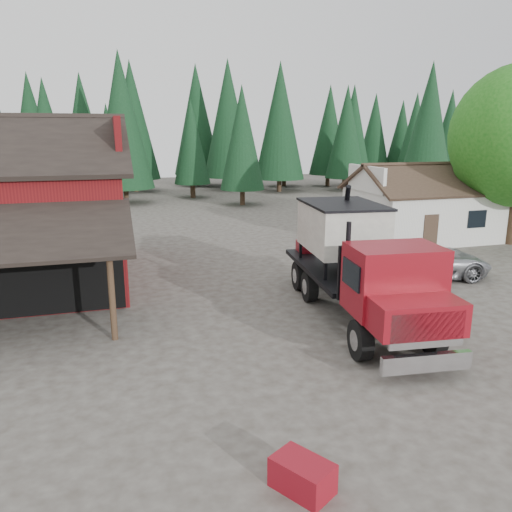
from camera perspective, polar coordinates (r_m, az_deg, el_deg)
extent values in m
plane|color=#403932|center=(15.77, 5.44, -10.08)|extent=(120.00, 120.00, 0.00)
cube|color=maroon|center=(23.34, -15.64, 12.48)|extent=(0.25, 7.00, 2.00)
cylinder|color=#382619|center=(16.23, -16.13, -4.58)|extent=(0.20, 0.20, 2.80)
cube|color=silver|center=(32.52, 18.49, 4.59)|extent=(8.00, 6.00, 3.00)
cube|color=#38281E|center=(31.05, 20.39, 8.22)|extent=(8.60, 3.42, 1.80)
cube|color=#38281E|center=(33.50, 17.33, 8.82)|extent=(8.60, 3.42, 1.80)
cube|color=silver|center=(30.15, 12.49, 8.61)|extent=(0.20, 4.20, 1.50)
cube|color=silver|center=(34.70, 24.29, 8.39)|extent=(0.20, 4.20, 1.50)
cube|color=#38281E|center=(29.33, 19.33, 2.57)|extent=(0.90, 0.06, 2.00)
cube|color=black|center=(31.06, 23.94, 3.88)|extent=(1.20, 0.06, 1.00)
sphere|color=#1A6016|center=(32.18, 25.40, 10.17)|extent=(4.40, 4.40, 4.40)
cylinder|color=#382619|center=(45.17, -1.56, 6.87)|extent=(0.44, 0.44, 1.60)
cone|color=black|center=(44.82, -1.60, 13.35)|extent=(3.96, 3.96, 9.00)
cylinder|color=#382619|center=(48.29, 18.55, 6.62)|extent=(0.44, 0.44, 1.60)
cone|color=black|center=(47.96, 19.13, 13.85)|extent=(4.84, 4.84, 11.00)
cylinder|color=#382619|center=(47.69, -14.61, 6.80)|extent=(0.44, 0.44, 1.60)
cone|color=black|center=(47.36, -15.11, 14.74)|extent=(5.28, 5.28, 12.00)
cylinder|color=black|center=(14.86, 11.85, -9.38)|extent=(0.50, 1.22, 1.19)
cylinder|color=black|center=(15.82, 19.59, -8.44)|extent=(0.50, 1.22, 1.19)
cylinder|color=black|center=(19.46, 6.14, -3.49)|extent=(0.50, 1.22, 1.19)
cylinder|color=black|center=(20.20, 12.35, -3.08)|extent=(0.50, 1.22, 1.19)
cylinder|color=black|center=(20.85, 4.97, -2.26)|extent=(0.50, 1.22, 1.19)
cylinder|color=black|center=(21.55, 10.81, -1.92)|extent=(0.50, 1.22, 1.19)
cube|color=black|center=(18.13, 11.17, -3.56)|extent=(2.16, 9.39, 0.43)
cube|color=silver|center=(13.96, 18.89, -11.46)|extent=(2.50, 0.45, 0.49)
cube|color=silver|center=(13.71, 18.96, -8.00)|extent=(2.06, 0.32, 0.97)
cube|color=maroon|center=(14.18, 17.74, -6.46)|extent=(2.57, 1.66, 0.92)
cube|color=maroon|center=(15.18, 15.45, -2.57)|extent=(2.78, 2.10, 2.00)
cube|color=black|center=(14.35, 17.01, -2.29)|extent=(2.27, 0.32, 0.97)
cylinder|color=black|center=(15.47, 10.43, 0.30)|extent=(0.17, 0.17, 1.95)
cube|color=black|center=(16.14, 13.79, -1.69)|extent=(2.65, 0.41, 1.73)
cube|color=black|center=(19.40, 9.60, -1.42)|extent=(3.40, 6.54, 0.17)
cube|color=beige|center=(19.05, 9.79, 3.23)|extent=(2.85, 3.82, 1.73)
cone|color=beige|center=(19.27, 9.66, 0.07)|extent=(2.62, 2.62, 0.76)
cube|color=black|center=(18.90, 9.90, 5.88)|extent=(2.97, 3.93, 0.09)
cylinder|color=black|center=(20.69, 10.05, 3.77)|extent=(1.04, 2.31, 3.31)
cube|color=maroon|center=(21.53, 5.67, 1.08)|extent=(0.74, 0.93, 0.49)
cylinder|color=silver|center=(16.73, 17.99, -5.90)|extent=(0.72, 1.14, 0.61)
imported|color=#A5A6AC|center=(23.74, 18.73, -0.43)|extent=(6.12, 3.56, 1.60)
cube|color=maroon|center=(10.02, 5.32, -23.70)|extent=(1.17, 1.30, 0.60)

